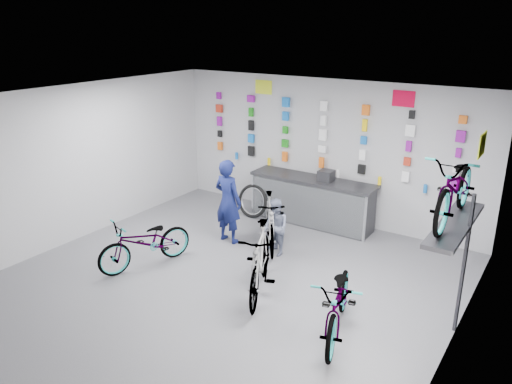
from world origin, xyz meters
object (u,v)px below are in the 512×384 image
Objects in this scene: bike_left at (145,242)px; bike_right at (339,302)px; customer at (276,227)px; clerk at (228,201)px; bike_center at (260,261)px; counter at (312,202)px; bike_service at (270,222)px.

bike_right reaches higher than bike_left.
bike_right is 2.60m from customer.
clerk is (0.57, 1.66, 0.37)m from bike_left.
clerk is (-1.59, 1.33, 0.27)m from bike_center.
counter is 1.46× the size of bike_right.
bike_service is (-0.78, 1.55, -0.05)m from bike_center.
bike_right is at bearing -75.08° from bike_service.
counter is at bearing 106.01° from bike_right.
counter is 1.45× the size of bike_center.
bike_left is at bearing -114.10° from counter.
bike_right is at bearing -36.15° from bike_center.
customer is at bearing -75.63° from bike_service.
clerk reaches higher than bike_center.
bike_center is at bearing -98.96° from bike_service.
clerk reaches higher than customer.
bike_center is at bearing 144.52° from clerk.
counter is 1.47m from bike_service.
bike_service reaches higher than counter.
bike_left is 3.65m from bike_right.
bike_center is at bearing 151.45° from bike_right.
bike_service is (-0.12, -1.47, 0.02)m from counter.
customer is at bearing -85.39° from counter.
clerk is at bearing 89.60° from bike_left.
clerk is (-0.93, -1.69, 0.34)m from counter.
bike_center reaches higher than bike_left.
counter is at bearing 127.10° from customer.
counter reaches higher than bike_right.
clerk is at bearing -118.83° from counter.
bike_center is 1.10× the size of bike_service.
bike_center is at bearing -77.63° from counter.
bike_service is at bearing 92.38° from bike_center.
counter is 1.64× the size of clerk.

